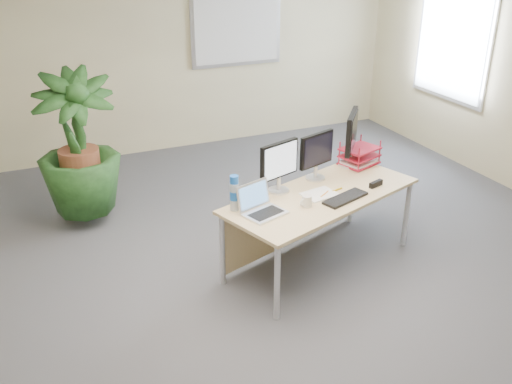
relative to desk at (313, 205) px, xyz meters
name	(u,v)px	position (x,y,z in m)	size (l,w,h in m)	color
floor	(285,308)	(-0.56, -0.60, -0.55)	(8.00, 8.00, 0.00)	#414145
back_wall	(150,52)	(-0.56, 3.40, 0.80)	(7.00, 0.04, 2.70)	#C1B289
whiteboard	(237,31)	(0.64, 3.37, 1.00)	(1.30, 0.04, 0.95)	silver
window	(453,38)	(2.90, 1.70, 1.00)	(0.04, 1.30, 1.55)	silver
desk	(313,205)	(0.00, 0.00, 0.00)	(1.97, 1.30, 0.70)	#D6BA7E
floor_plant	(79,155)	(-1.79, 1.59, 0.20)	(0.84, 0.84, 1.50)	#143312
monitor_left	(279,164)	(-0.29, 0.11, 0.41)	(0.40, 0.19, 0.46)	silver
monitor_right	(316,153)	(0.14, 0.22, 0.40)	(0.39, 0.18, 0.44)	silver
monitor_dark	(351,136)	(0.61, 0.37, 0.45)	(0.34, 0.40, 0.54)	silver
laptop	(260,206)	(-0.61, -0.20, 0.21)	(0.40, 0.38, 0.24)	silver
keyboard	(345,198)	(0.16, -0.27, 0.16)	(0.44, 0.15, 0.02)	black
coffee_mug	(306,201)	(-0.20, -0.25, 0.19)	(0.12, 0.09, 0.10)	silver
spiral_notebook	(320,194)	(0.01, -0.10, 0.15)	(0.29, 0.22, 0.01)	white
orange_pen	(325,194)	(0.04, -0.13, 0.16)	(0.01, 0.01, 0.14)	orange
yellow_highlighter	(337,190)	(0.19, -0.08, 0.15)	(0.02, 0.02, 0.12)	gold
water_bottle	(234,194)	(-0.78, -0.07, 0.29)	(0.08, 0.08, 0.30)	#ABB8C9
letter_tray	(359,157)	(0.71, 0.36, 0.22)	(0.42, 0.37, 0.17)	#A7142A
stapler	(376,184)	(0.56, -0.15, 0.17)	(0.15, 0.04, 0.05)	black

